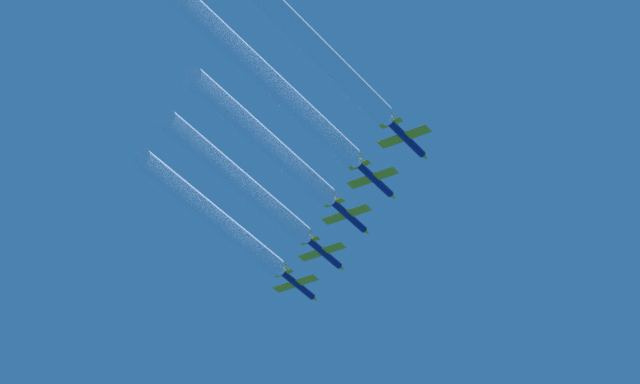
{
  "coord_description": "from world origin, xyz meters",
  "views": [
    {
      "loc": [
        135.85,
        -226.86,
        2.73
      ],
      "look_at": [
        0.14,
        -8.83,
        173.58
      ],
      "focal_mm": 104.74,
      "sensor_mm": 36.0,
      "label": 1
    }
  ],
  "objects_px": {
    "jet_fourth_echelon": "(375,180)",
    "jet_fifth_echelon": "(407,139)",
    "jet_second_echelon": "(325,253)",
    "jet_third_echelon": "(349,216)",
    "jet_lead": "(298,285)"
  },
  "relations": [
    {
      "from": "jet_second_echelon",
      "to": "jet_fifth_echelon",
      "type": "bearing_deg",
      "value": -40.79
    },
    {
      "from": "jet_third_echelon",
      "to": "jet_fourth_echelon",
      "type": "relative_size",
      "value": 1.0
    },
    {
      "from": "jet_third_echelon",
      "to": "jet_fifth_echelon",
      "type": "bearing_deg",
      "value": -40.28
    },
    {
      "from": "jet_lead",
      "to": "jet_fourth_echelon",
      "type": "height_order",
      "value": "jet_lead"
    },
    {
      "from": "jet_fourth_echelon",
      "to": "jet_fifth_echelon",
      "type": "height_order",
      "value": "jet_fourth_echelon"
    },
    {
      "from": "jet_third_echelon",
      "to": "jet_fourth_echelon",
      "type": "bearing_deg",
      "value": -40.84
    },
    {
      "from": "jet_lead",
      "to": "jet_second_echelon",
      "type": "distance_m",
      "value": 14.17
    },
    {
      "from": "jet_third_echelon",
      "to": "jet_fifth_echelon",
      "type": "relative_size",
      "value": 1.0
    },
    {
      "from": "jet_third_echelon",
      "to": "jet_fifth_echelon",
      "type": "distance_m",
      "value": 28.36
    },
    {
      "from": "jet_fourth_echelon",
      "to": "jet_fifth_echelon",
      "type": "bearing_deg",
      "value": -39.75
    },
    {
      "from": "jet_third_echelon",
      "to": "jet_lead",
      "type": "bearing_deg",
      "value": 139.98
    },
    {
      "from": "jet_third_echelon",
      "to": "jet_fifth_echelon",
      "type": "height_order",
      "value": "jet_third_echelon"
    },
    {
      "from": "jet_second_echelon",
      "to": "jet_fifth_echelon",
      "type": "height_order",
      "value": "jet_second_echelon"
    },
    {
      "from": "jet_fourth_echelon",
      "to": "jet_fifth_echelon",
      "type": "xyz_separation_m",
      "value": [
        11.17,
        -9.29,
        -1.6
      ]
    },
    {
      "from": "jet_second_echelon",
      "to": "jet_fourth_echelon",
      "type": "distance_m",
      "value": 28.46
    }
  ]
}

